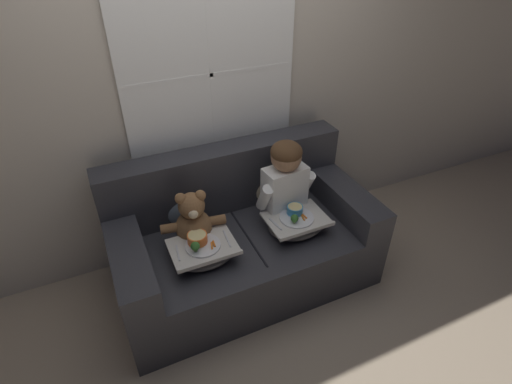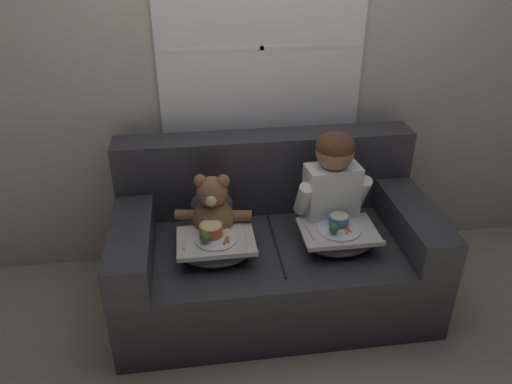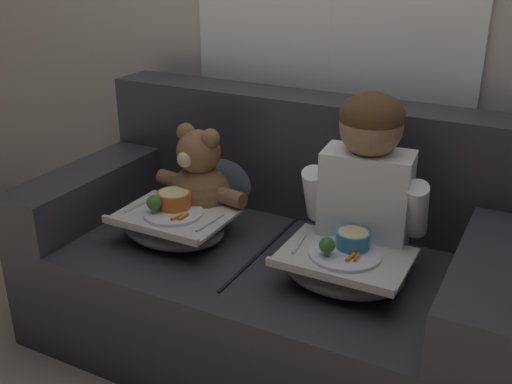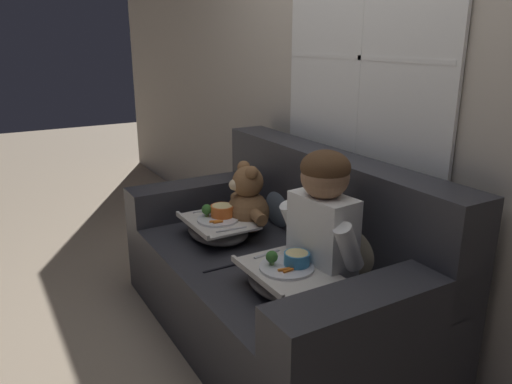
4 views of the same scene
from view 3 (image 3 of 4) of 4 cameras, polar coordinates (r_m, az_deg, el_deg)
ground_plane at (r=2.52m, az=1.13°, el=-14.10°), size 14.00×14.00×0.00m
couch at (r=2.38m, az=1.94°, el=-6.75°), size 1.81×0.96×0.94m
throw_pillow_behind_child at (r=2.35m, az=12.02°, el=-0.27°), size 0.35×0.17×0.36m
throw_pillow_behind_teddy at (r=2.60m, az=-2.58°, el=2.49°), size 0.34×0.16×0.35m
child_figure at (r=2.08m, az=10.57°, el=1.83°), size 0.45×0.23×0.61m
teddy_bear at (r=2.41m, az=-5.46°, el=0.90°), size 0.44×0.31×0.41m
lap_tray_child at (r=2.03m, az=8.38°, el=-7.07°), size 0.42×0.33×0.18m
lap_tray_teddy at (r=2.31m, az=-7.83°, el=-3.06°), size 0.42×0.32×0.19m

